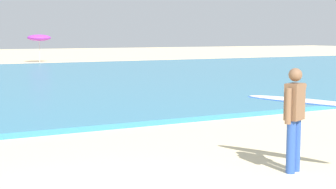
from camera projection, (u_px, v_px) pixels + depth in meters
The scene contains 2 objects.
surfer_with_board at pixel (301, 109), 8.69m from camera, with size 1.33×2.31×1.73m.
beach_umbrella_6 at pixel (39, 38), 43.37m from camera, with size 1.94×1.95×2.34m.
Camera 1 is at (-2.56, -5.75, 2.26)m, focal length 55.60 mm.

